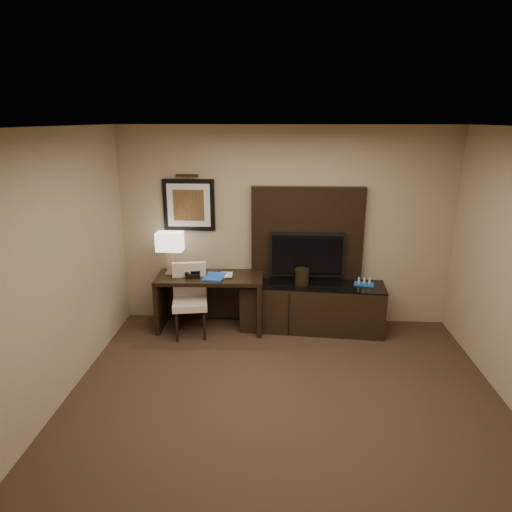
# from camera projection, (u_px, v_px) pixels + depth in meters

# --- Properties ---
(floor) EXTENTS (4.50, 5.00, 0.01)m
(floor) POSITION_uv_depth(u_px,v_px,m) (284.00, 433.00, 4.19)
(floor) COLOR #342117
(floor) RESTS_ON ground
(ceiling) EXTENTS (4.50, 5.00, 0.01)m
(ceiling) POSITION_uv_depth(u_px,v_px,m) (290.00, 128.00, 3.41)
(ceiling) COLOR silver
(ceiling) RESTS_ON wall_back
(wall_back) EXTENTS (4.50, 0.01, 2.70)m
(wall_back) POSITION_uv_depth(u_px,v_px,m) (285.00, 228.00, 6.19)
(wall_back) COLOR tan
(wall_back) RESTS_ON floor
(wall_left) EXTENTS (0.01, 5.00, 2.70)m
(wall_left) POSITION_uv_depth(u_px,v_px,m) (25.00, 291.00, 3.92)
(wall_left) COLOR tan
(wall_left) RESTS_ON floor
(desk) EXTENTS (1.43, 0.64, 0.76)m
(desk) POSITION_uv_depth(u_px,v_px,m) (210.00, 302.00, 6.19)
(desk) COLOR black
(desk) RESTS_ON floor
(credenza) EXTENTS (1.94, 0.68, 0.65)m
(credenza) POSITION_uv_depth(u_px,v_px,m) (312.00, 306.00, 6.18)
(credenza) COLOR black
(credenza) RESTS_ON floor
(tv_wall_panel) EXTENTS (1.50, 0.12, 1.30)m
(tv_wall_panel) POSITION_uv_depth(u_px,v_px,m) (307.00, 235.00, 6.14)
(tv_wall_panel) COLOR black
(tv_wall_panel) RESTS_ON wall_back
(tv) EXTENTS (1.00, 0.08, 0.60)m
(tv) POSITION_uv_depth(u_px,v_px,m) (307.00, 254.00, 6.12)
(tv) COLOR black
(tv) RESTS_ON tv_wall_panel
(artwork) EXTENTS (0.70, 0.04, 0.70)m
(artwork) POSITION_uv_depth(u_px,v_px,m) (189.00, 205.00, 6.15)
(artwork) COLOR black
(artwork) RESTS_ON wall_back
(picture_light) EXTENTS (0.04, 0.04, 0.30)m
(picture_light) POSITION_uv_depth(u_px,v_px,m) (187.00, 176.00, 6.00)
(picture_light) COLOR #3C2613
(picture_light) RESTS_ON wall_back
(desk_chair) EXTENTS (0.52, 0.58, 0.92)m
(desk_chair) POSITION_uv_depth(u_px,v_px,m) (190.00, 303.00, 5.96)
(desk_chair) COLOR beige
(desk_chair) RESTS_ON floor
(table_lamp) EXTENTS (0.34, 0.20, 0.55)m
(table_lamp) POSITION_uv_depth(u_px,v_px,m) (170.00, 254.00, 6.11)
(table_lamp) COLOR tan
(table_lamp) RESTS_ON desk
(desk_phone) EXTENTS (0.21, 0.19, 0.09)m
(desk_phone) POSITION_uv_depth(u_px,v_px,m) (193.00, 273.00, 6.03)
(desk_phone) COLOR black
(desk_phone) RESTS_ON desk
(blue_folder) EXTENTS (0.29, 0.37, 0.02)m
(blue_folder) POSITION_uv_depth(u_px,v_px,m) (215.00, 277.00, 6.01)
(blue_folder) COLOR #1B4FB5
(blue_folder) RESTS_ON desk
(book) EXTENTS (0.17, 0.03, 0.23)m
(book) POSITION_uv_depth(u_px,v_px,m) (220.00, 268.00, 6.04)
(book) COLOR tan
(book) RESTS_ON desk
(ice_bucket) EXTENTS (0.23, 0.23, 0.21)m
(ice_bucket) POSITION_uv_depth(u_px,v_px,m) (302.00, 276.00, 6.05)
(ice_bucket) COLOR black
(ice_bucket) RESTS_ON credenza
(minibar_tray) EXTENTS (0.28, 0.21, 0.09)m
(minibar_tray) POSITION_uv_depth(u_px,v_px,m) (364.00, 282.00, 6.03)
(minibar_tray) COLOR #1A52AE
(minibar_tray) RESTS_ON credenza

